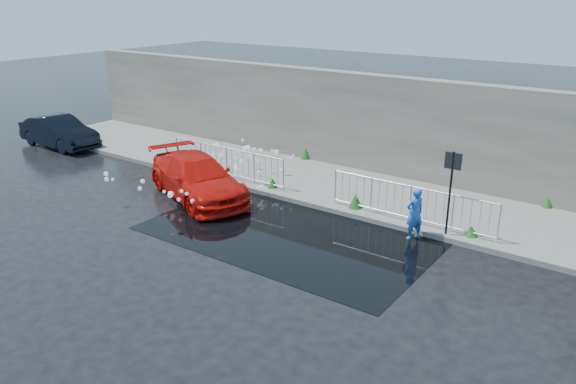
# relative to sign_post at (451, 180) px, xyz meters

# --- Properties ---
(ground) EXTENTS (90.00, 90.00, 0.00)m
(ground) POSITION_rel_sign_post_xyz_m (-4.20, -3.10, -1.72)
(ground) COLOR black
(ground) RESTS_ON ground
(pavement) EXTENTS (30.00, 4.00, 0.15)m
(pavement) POSITION_rel_sign_post_xyz_m (-4.20, 1.90, -1.65)
(pavement) COLOR #61615C
(pavement) RESTS_ON ground
(curb) EXTENTS (30.00, 0.25, 0.16)m
(curb) POSITION_rel_sign_post_xyz_m (-4.20, -0.10, -1.64)
(curb) COLOR #61615C
(curb) RESTS_ON ground
(retaining_wall) EXTENTS (30.00, 0.60, 3.50)m
(retaining_wall) POSITION_rel_sign_post_xyz_m (-4.20, 4.10, 0.18)
(retaining_wall) COLOR #565348
(retaining_wall) RESTS_ON pavement
(puddle) EXTENTS (8.00, 5.00, 0.01)m
(puddle) POSITION_rel_sign_post_xyz_m (-3.70, -2.10, -1.72)
(puddle) COLOR black
(puddle) RESTS_ON ground
(sign_post) EXTENTS (0.45, 0.06, 2.50)m
(sign_post) POSITION_rel_sign_post_xyz_m (0.00, 0.00, 0.00)
(sign_post) COLOR black
(sign_post) RESTS_ON ground
(railing_left) EXTENTS (5.05, 0.05, 1.10)m
(railing_left) POSITION_rel_sign_post_xyz_m (-8.20, 0.25, -0.99)
(railing_left) COLOR silver
(railing_left) RESTS_ON pavement
(railing_right) EXTENTS (5.05, 0.05, 1.10)m
(railing_right) POSITION_rel_sign_post_xyz_m (-1.20, 0.25, -0.99)
(railing_right) COLOR silver
(railing_right) RESTS_ON pavement
(weeds) EXTENTS (12.17, 3.93, 0.45)m
(weeds) POSITION_rel_sign_post_xyz_m (-4.71, 1.42, -1.38)
(weeds) COLOR #155215
(weeds) RESTS_ON pavement
(water_spray) EXTENTS (3.64, 5.68, 1.08)m
(water_spray) POSITION_rel_sign_post_xyz_m (-7.91, -0.69, -1.04)
(water_spray) COLOR white
(water_spray) RESTS_ON ground
(red_car) EXTENTS (5.11, 3.57, 1.37)m
(red_car) POSITION_rel_sign_post_xyz_m (-7.86, -1.59, -1.04)
(red_car) COLOR red
(red_car) RESTS_ON ground
(dark_car) EXTENTS (4.09, 1.46, 1.34)m
(dark_car) POSITION_rel_sign_post_xyz_m (-17.21, -0.50, -1.05)
(dark_car) COLOR black
(dark_car) RESTS_ON ground
(person) EXTENTS (0.58, 0.65, 1.49)m
(person) POSITION_rel_sign_post_xyz_m (-0.74, -0.49, -0.98)
(person) COLOR blue
(person) RESTS_ON ground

